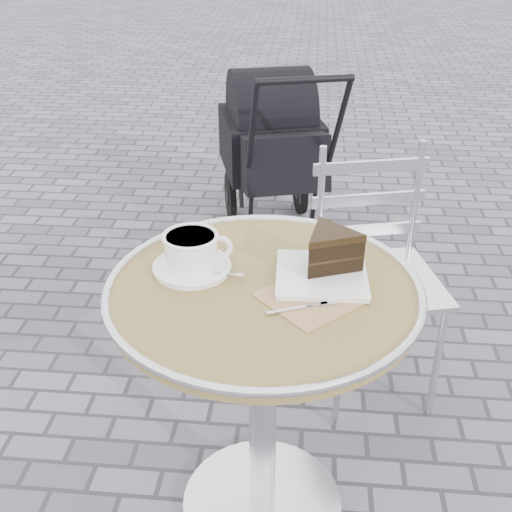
# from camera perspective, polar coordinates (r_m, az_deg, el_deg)

# --- Properties ---
(ground) EXTENTS (80.00, 80.00, 0.00)m
(ground) POSITION_cam_1_polar(r_m,az_deg,el_deg) (1.93, 0.54, -21.35)
(ground) COLOR slate
(ground) RESTS_ON ground
(cafe_table) EXTENTS (0.72, 0.72, 0.74)m
(cafe_table) POSITION_cam_1_polar(r_m,az_deg,el_deg) (1.53, 0.64, -7.91)
(cafe_table) COLOR silver
(cafe_table) RESTS_ON ground
(cappuccino_set) EXTENTS (0.21, 0.18, 0.09)m
(cappuccino_set) POSITION_cam_1_polar(r_m,az_deg,el_deg) (1.49, -5.68, 0.12)
(cappuccino_set) COLOR white
(cappuccino_set) RESTS_ON cafe_table
(cake_plate_set) EXTENTS (0.26, 0.33, 0.11)m
(cake_plate_set) POSITION_cam_1_polar(r_m,az_deg,el_deg) (1.47, 6.43, 0.03)
(cake_plate_set) COLOR #A4795A
(cake_plate_set) RESTS_ON cafe_table
(bistro_chair) EXTENTS (0.46, 0.46, 0.83)m
(bistro_chair) POSITION_cam_1_polar(r_m,az_deg,el_deg) (2.09, 10.27, 0.95)
(bistro_chair) COLOR silver
(bistro_chair) RESTS_ON ground
(baby_stroller) EXTENTS (0.61, 0.95, 0.92)m
(baby_stroller) POSITION_cam_1_polar(r_m,az_deg,el_deg) (3.08, 1.62, 8.94)
(baby_stroller) COLOR black
(baby_stroller) RESTS_ON ground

